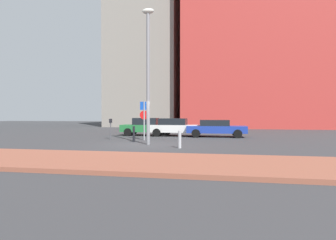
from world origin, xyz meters
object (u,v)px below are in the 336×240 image
(parked_car_blue, at_px, (216,128))
(parking_meter, at_px, (111,126))
(parked_car_white, at_px, (176,127))
(traffic_bollard_near, at_px, (180,139))
(traffic_bollard_mid, at_px, (134,134))
(street_lamp, at_px, (148,66))
(parked_car_green, at_px, (148,127))
(parking_sign_post, at_px, (144,116))

(parked_car_blue, bearing_deg, parking_meter, -153.94)
(parked_car_white, height_order, traffic_bollard_near, parked_car_white)
(traffic_bollard_near, relative_size, traffic_bollard_mid, 0.89)
(street_lamp, relative_size, traffic_bollard_near, 8.74)
(parked_car_blue, height_order, traffic_bollard_near, parked_car_blue)
(parked_car_green, relative_size, traffic_bollard_mid, 4.52)
(parking_sign_post, distance_m, traffic_bollard_mid, 1.76)
(street_lamp, bearing_deg, parking_sign_post, 109.94)
(parked_car_blue, bearing_deg, street_lamp, -120.95)
(parked_car_white, relative_size, street_lamp, 0.59)
(parked_car_green, relative_size, traffic_bollard_near, 5.05)
(parked_car_blue, distance_m, traffic_bollard_near, 7.93)
(parked_car_white, distance_m, street_lamp, 7.75)
(parking_sign_post, xyz_separation_m, street_lamp, (0.97, -2.68, 2.88))
(traffic_bollard_mid, bearing_deg, parked_car_white, 70.10)
(parked_car_white, height_order, parking_meter, parking_meter)
(parking_meter, bearing_deg, parked_car_blue, 26.06)
(parking_sign_post, relative_size, parking_meter, 1.82)
(parked_car_white, relative_size, parked_car_blue, 1.00)
(parked_car_blue, distance_m, traffic_bollard_mid, 7.11)
(parking_sign_post, bearing_deg, traffic_bollard_near, -53.61)
(parking_meter, height_order, traffic_bollard_near, parking_meter)
(parked_car_white, xyz_separation_m, traffic_bollard_near, (1.39, -8.12, -0.31))
(parked_car_green, distance_m, parking_sign_post, 4.45)
(parked_car_green, height_order, parked_car_white, parked_car_green)
(parked_car_green, xyz_separation_m, parking_sign_post, (0.89, -4.27, 0.90))
(parked_car_white, bearing_deg, parking_meter, -135.93)
(parking_meter, bearing_deg, street_lamp, -39.21)
(parked_car_white, distance_m, parking_sign_post, 4.46)
(traffic_bollard_near, bearing_deg, parking_sign_post, 126.39)
(parked_car_green, height_order, parking_meter, parked_car_green)
(street_lamp, distance_m, traffic_bollard_mid, 4.46)
(street_lamp, bearing_deg, parked_car_blue, 59.05)
(parking_sign_post, height_order, traffic_bollard_near, parking_sign_post)
(parked_car_green, bearing_deg, parking_sign_post, -78.28)
(parking_sign_post, height_order, parking_meter, parking_sign_post)
(parked_car_green, relative_size, parking_meter, 3.11)
(parking_meter, bearing_deg, parking_sign_post, -2.81)
(street_lamp, relative_size, traffic_bollard_mid, 7.82)
(parked_car_white, xyz_separation_m, street_lamp, (-0.63, -6.74, 3.78))
(traffic_bollard_near, bearing_deg, parked_car_green, 114.96)
(parked_car_white, distance_m, traffic_bollard_near, 8.24)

